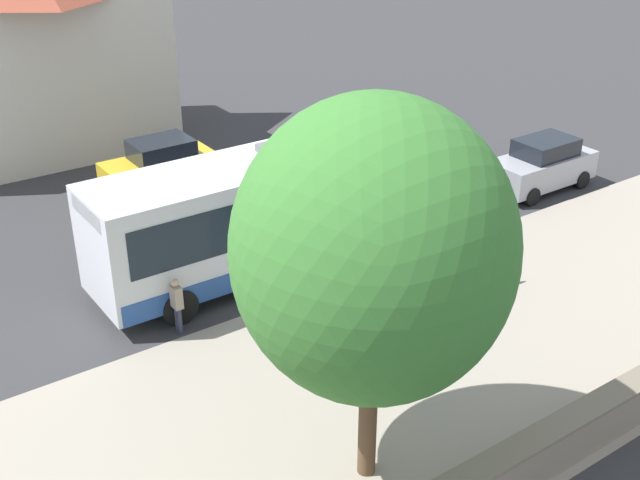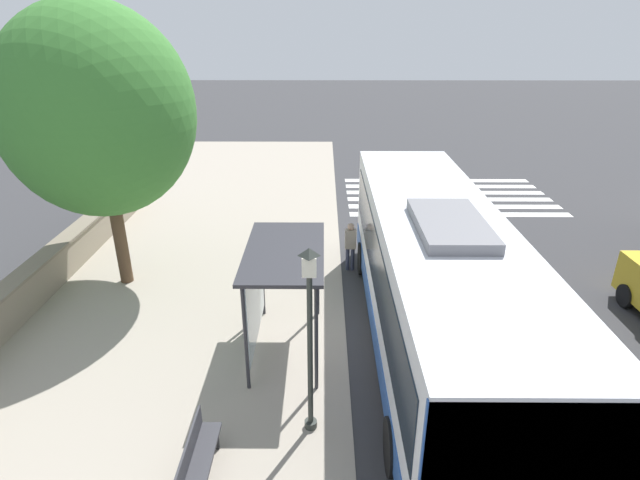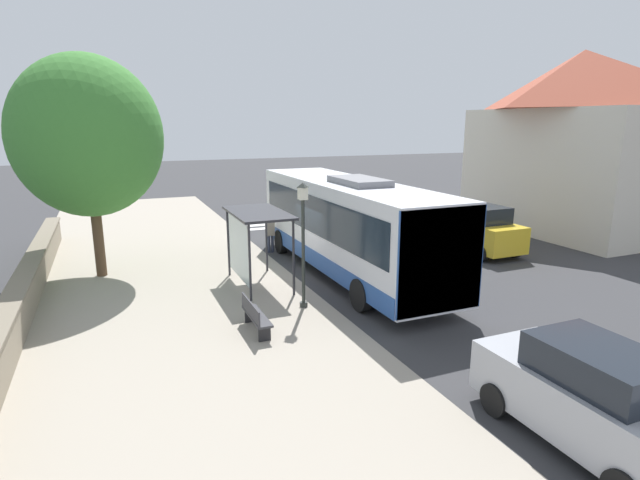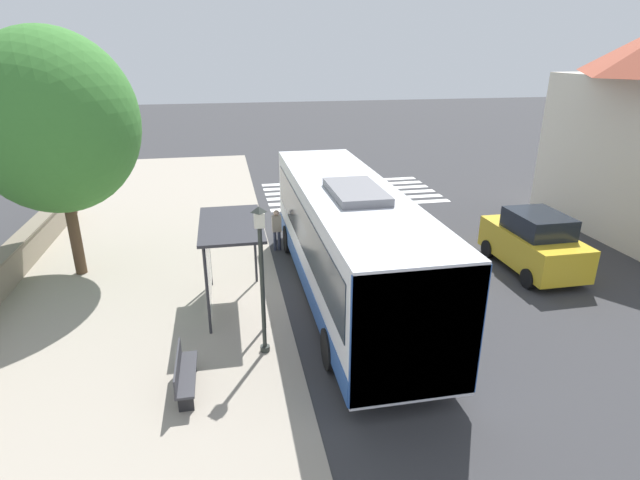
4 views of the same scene
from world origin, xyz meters
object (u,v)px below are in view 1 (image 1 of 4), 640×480
Objects in this scene: bus_shelter at (352,243)px; parked_car_behind_bus at (542,165)px; bus at (281,205)px; pedestrian at (177,302)px; parked_car_far_lane at (161,169)px; bench at (483,275)px; street_lamp_near at (409,204)px; shade_tree at (373,251)px.

parked_car_behind_bus is at bearing -74.80° from bus_shelter.
bus reaches higher than pedestrian.
bus_shelter reaches higher than pedestrian.
bus is at bearing 86.87° from parked_car_behind_bus.
parked_car_far_lane is at bearing 6.24° from bus.
parked_car_behind_bus is (-0.58, -10.68, -0.98)m from bus.
parked_car_behind_bus is (4.00, -6.93, 0.44)m from bench.
parked_car_far_lane is at bearing 19.09° from street_lamp_near.
bus_shelter is 2.07× the size of pedestrian.
bus is 9.57m from shade_tree.
bus_shelter is 0.85× the size of street_lamp_near.
street_lamp_near is (-1.07, -6.72, 1.36)m from pedestrian.
bus is 10.74m from parked_car_behind_bus.
bench is 0.45× the size of street_lamp_near.
shade_tree is 16.59m from parked_car_behind_bus.
pedestrian is at bearing 111.40° from bus.
shade_tree is at bearing -173.00° from pedestrian.
bench is (-2.94, -7.94, -0.44)m from pedestrian.
bus_shelter is 0.83× the size of parked_car_far_lane.
bus is at bearing -68.60° from pedestrian.
pedestrian is 0.20× the size of shade_tree.
bus is at bearing -21.82° from shade_tree.
street_lamp_near is at bearing -46.01° from shade_tree.
street_lamp_near is at bearing 104.63° from parked_car_behind_bus.
street_lamp_near is at bearing -73.04° from bus_shelter.
bus is 3.73m from street_lamp_near.
street_lamp_near is 8.63m from shade_tree.
pedestrian is at bearing 80.93° from street_lamp_near.
shade_tree is (-3.81, 7.12, 4.54)m from bench.
parked_car_far_lane reaches higher than pedestrian.
bench is 8.01m from parked_car_behind_bus.
parked_car_behind_bus is (2.92, -10.75, -1.23)m from bus_shelter.
parked_car_behind_bus is at bearing -93.13° from bus.
parked_car_behind_bus is 13.54m from parked_car_far_lane.
bus_shelter is 4.69m from pedestrian.
bus_shelter is at bearing -33.93° from shade_tree.
parked_car_behind_bus is (7.81, -14.04, -4.10)m from shade_tree.
shade_tree is (-6.75, -0.83, 4.10)m from pedestrian.
parked_car_far_lane is (11.28, 4.49, 0.51)m from bench.
bus is at bearing 39.31° from bench.
parked_car_far_lane is (10.20, 0.66, -1.16)m from bus_shelter.
bench is 0.42× the size of parked_car_behind_bus.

